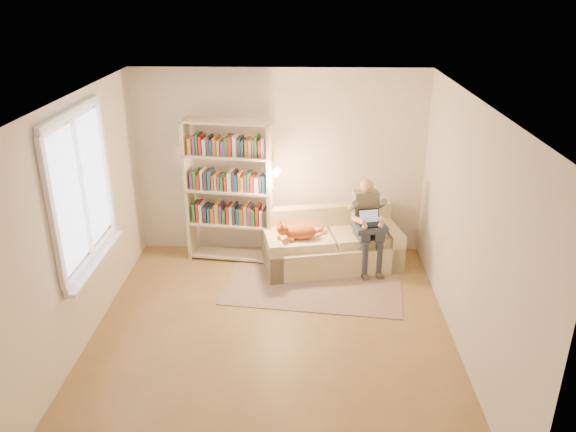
{
  "coord_description": "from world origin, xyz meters",
  "views": [
    {
      "loc": [
        0.34,
        -5.19,
        3.64
      ],
      "look_at": [
        0.15,
        1.0,
        1.03
      ],
      "focal_mm": 35.0,
      "sensor_mm": 36.0,
      "label": 1
    }
  ],
  "objects_px": {
    "person": "(367,219)",
    "cat": "(301,231)",
    "sofa": "(331,246)",
    "laptop": "(364,221)",
    "bookshelf": "(229,185)"
  },
  "relations": [
    {
      "from": "sofa",
      "to": "person",
      "type": "height_order",
      "value": "person"
    },
    {
      "from": "person",
      "to": "bookshelf",
      "type": "height_order",
      "value": "bookshelf"
    },
    {
      "from": "laptop",
      "to": "bookshelf",
      "type": "relative_size",
      "value": 0.16
    },
    {
      "from": "sofa",
      "to": "cat",
      "type": "height_order",
      "value": "sofa"
    },
    {
      "from": "laptop",
      "to": "bookshelf",
      "type": "bearing_deg",
      "value": 158.35
    },
    {
      "from": "sofa",
      "to": "bookshelf",
      "type": "height_order",
      "value": "bookshelf"
    },
    {
      "from": "person",
      "to": "cat",
      "type": "height_order",
      "value": "person"
    },
    {
      "from": "person",
      "to": "cat",
      "type": "distance_m",
      "value": 0.9
    },
    {
      "from": "laptop",
      "to": "bookshelf",
      "type": "height_order",
      "value": "bookshelf"
    },
    {
      "from": "sofa",
      "to": "person",
      "type": "bearing_deg",
      "value": -17.56
    },
    {
      "from": "person",
      "to": "sofa",
      "type": "bearing_deg",
      "value": 162.44
    },
    {
      "from": "person",
      "to": "bookshelf",
      "type": "distance_m",
      "value": 1.91
    },
    {
      "from": "cat",
      "to": "laptop",
      "type": "relative_size",
      "value": 1.98
    },
    {
      "from": "sofa",
      "to": "person",
      "type": "distance_m",
      "value": 0.64
    },
    {
      "from": "sofa",
      "to": "cat",
      "type": "distance_m",
      "value": 0.55
    }
  ]
}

